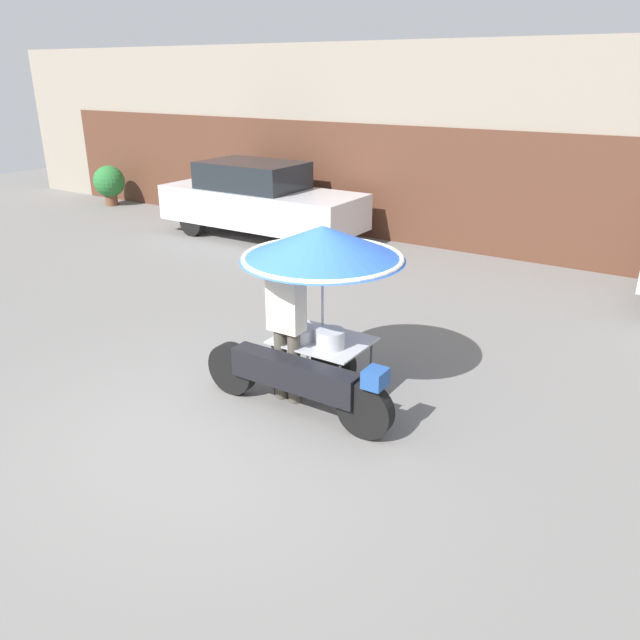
{
  "coord_description": "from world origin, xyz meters",
  "views": [
    {
      "loc": [
        3.76,
        -4.11,
        3.42
      ],
      "look_at": [
        0.36,
        1.17,
        0.91
      ],
      "focal_mm": 35.0,
      "sensor_mm": 36.0,
      "label": 1
    }
  ],
  "objects": [
    {
      "name": "ground_plane",
      "position": [
        0.0,
        0.0,
        0.0
      ],
      "size": [
        36.0,
        36.0,
        0.0
      ],
      "primitive_type": "plane",
      "color": "slate"
    },
    {
      "name": "shopfront_building",
      "position": [
        0.0,
        8.82,
        1.98
      ],
      "size": [
        28.0,
        2.06,
        3.98
      ],
      "color": "gray",
      "rests_on": "ground"
    },
    {
      "name": "vendor_motorcycle_cart",
      "position": [
        0.37,
        1.15,
        1.47
      ],
      "size": [
        2.31,
        1.75,
        1.94
      ],
      "color": "black",
      "rests_on": "ground"
    },
    {
      "name": "vendor_person",
      "position": [
        0.13,
        0.88,
        0.96
      ],
      "size": [
        0.38,
        0.23,
        1.7
      ],
      "color": "#4C473D",
      "rests_on": "ground"
    },
    {
      "name": "parked_car",
      "position": [
        -4.64,
        6.54,
        0.82
      ],
      "size": [
        4.54,
        1.66,
        1.62
      ],
      "color": "black",
      "rests_on": "ground"
    },
    {
      "name": "potted_plant",
      "position": [
        -10.23,
        7.11,
        0.62
      ],
      "size": [
        0.83,
        0.83,
        1.06
      ],
      "color": "brown",
      "rests_on": "ground"
    }
  ]
}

